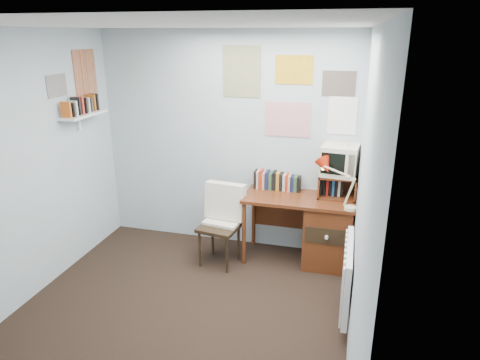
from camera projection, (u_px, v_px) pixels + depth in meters
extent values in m
plane|color=black|center=(171.00, 327.00, 3.75)|extent=(3.50, 3.50, 0.00)
cube|color=#A2B2BA|center=(227.00, 142.00, 4.95)|extent=(3.00, 0.02, 2.50)
cube|color=#A2B2BA|center=(4.00, 178.00, 3.71)|extent=(0.02, 3.50, 2.50)
cube|color=#A2B2BA|center=(361.00, 214.00, 2.98)|extent=(0.02, 3.50, 2.50)
cube|color=white|center=(152.00, 25.00, 2.94)|extent=(3.00, 3.50, 0.02)
cube|color=#622D16|center=(299.00, 199.00, 4.64)|extent=(1.20, 0.55, 0.03)
cube|color=#622D16|center=(328.00, 234.00, 4.69)|extent=(0.50, 0.50, 0.72)
cylinder|color=#622D16|center=(244.00, 234.00, 4.69)|extent=(0.04, 0.04, 0.72)
cylinder|color=#622D16|center=(254.00, 217.00, 5.12)|extent=(0.04, 0.04, 0.72)
cube|color=#622D16|center=(280.00, 215.00, 5.04)|extent=(0.64, 0.02, 0.30)
cube|color=black|center=(219.00, 227.00, 4.67)|extent=(0.50, 0.49, 0.87)
cube|color=red|center=(352.00, 189.00, 4.24)|extent=(0.36, 0.33, 0.44)
cube|color=#622D16|center=(337.00, 186.00, 4.61)|extent=(0.40, 0.30, 0.25)
cube|color=beige|center=(340.00, 159.00, 4.53)|extent=(0.41, 0.38, 0.35)
cube|color=#622D16|center=(281.00, 180.00, 4.83)|extent=(0.60, 0.14, 0.22)
cube|color=white|center=(347.00, 276.00, 3.77)|extent=(0.09, 0.80, 0.60)
cube|color=white|center=(84.00, 115.00, 4.57)|extent=(0.20, 0.62, 0.24)
cube|color=white|center=(289.00, 92.00, 4.58)|extent=(1.20, 0.01, 0.90)
cube|color=white|center=(72.00, 78.00, 4.47)|extent=(0.01, 0.70, 0.60)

